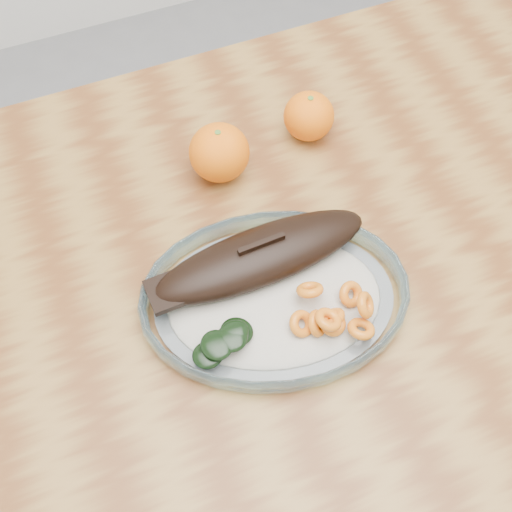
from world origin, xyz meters
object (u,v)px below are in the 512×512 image
at_px(orange_left, 219,153).
at_px(orange_right, 309,116).
at_px(dining_table, 307,285).
at_px(plated_meal, 274,294).

height_order(orange_left, orange_right, orange_left).
distance_m(dining_table, plated_meal, 0.15).
xyz_separation_m(dining_table, orange_right, (0.08, 0.18, 0.13)).
xyz_separation_m(dining_table, plated_meal, (-0.08, -0.05, 0.12)).
bearing_deg(plated_meal, orange_left, 101.67).
height_order(dining_table, orange_left, orange_left).
xyz_separation_m(orange_left, orange_right, (0.14, 0.02, -0.01)).
bearing_deg(orange_right, plated_meal, -122.96).
bearing_deg(plated_meal, dining_table, 48.95).
relative_size(dining_table, orange_left, 14.61).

